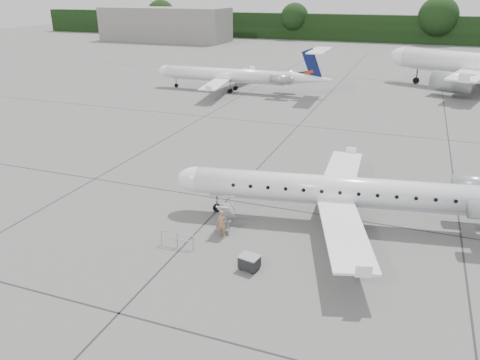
% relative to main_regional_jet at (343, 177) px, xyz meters
% --- Properties ---
extents(ground, '(320.00, 320.00, 0.00)m').
position_rel_main_regional_jet_xyz_m(ground, '(-2.04, -4.44, -3.37)').
color(ground, '#62625F').
rests_on(ground, ground).
extents(treeline, '(260.00, 4.00, 8.00)m').
position_rel_main_regional_jet_xyz_m(treeline, '(-2.04, 125.56, 0.63)').
color(treeline, black).
rests_on(treeline, ground).
extents(terminal_building, '(40.00, 14.00, 10.00)m').
position_rel_main_regional_jet_xyz_m(terminal_building, '(-72.04, 105.56, 1.63)').
color(terminal_building, slate).
rests_on(terminal_building, ground).
extents(main_regional_jet, '(29.14, 23.16, 6.74)m').
position_rel_main_regional_jet_xyz_m(main_regional_jet, '(0.00, 0.00, 0.00)').
color(main_regional_jet, white).
rests_on(main_regional_jet, ground).
extents(airstair, '(1.26, 2.58, 2.11)m').
position_rel_main_regional_jet_xyz_m(airstair, '(-7.15, -3.51, -2.31)').
color(airstair, white).
rests_on(airstair, ground).
extents(passenger, '(0.71, 0.48, 1.90)m').
position_rel_main_regional_jet_xyz_m(passenger, '(-6.91, -4.87, -2.42)').
color(passenger, '#9B7754').
rests_on(passenger, ground).
extents(safety_railing, '(2.20, 0.17, 1.00)m').
position_rel_main_regional_jet_xyz_m(safety_railing, '(-9.05, -7.13, -2.87)').
color(safety_railing, '#97999F').
rests_on(safety_railing, ground).
extents(baggage_cart, '(1.24, 1.07, 0.94)m').
position_rel_main_regional_jet_xyz_m(baggage_cart, '(-3.92, -7.93, -2.90)').
color(baggage_cart, black).
rests_on(baggage_cart, ground).
extents(bg_regional_left, '(27.52, 20.05, 7.13)m').
position_rel_main_regional_jet_xyz_m(bg_regional_left, '(-24.55, 39.67, 0.20)').
color(bg_regional_left, white).
rests_on(bg_regional_left, ground).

